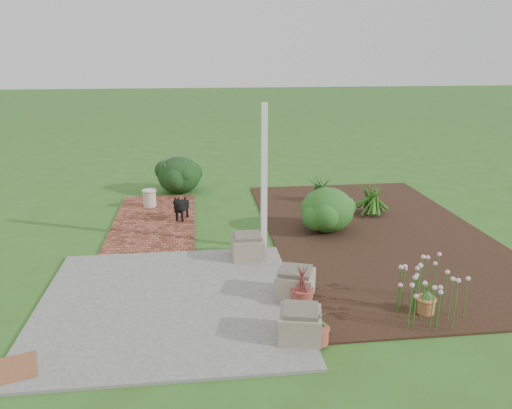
{
  "coord_description": "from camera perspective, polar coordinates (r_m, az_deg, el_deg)",
  "views": [
    {
      "loc": [
        -0.81,
        -7.94,
        3.29
      ],
      "look_at": [
        0.2,
        0.4,
        0.7
      ],
      "focal_mm": 35.0,
      "sensor_mm": 36.0,
      "label": 1
    }
  ],
  "objects": [
    {
      "name": "stone_trough_near",
      "position": [
        6.07,
        5.07,
        -13.53
      ],
      "size": [
        0.58,
        0.58,
        0.33
      ],
      "primitive_type": "cube",
      "rotation": [
        0.0,
        0.0,
        -0.22
      ],
      "color": "#79765C",
      "rests_on": "concrete_patio"
    },
    {
      "name": "pink_flower_patch",
      "position": [
        6.85,
        18.77,
        -9.09
      ],
      "size": [
        1.21,
        1.21,
        0.69
      ],
      "primitive_type": null,
      "rotation": [
        0.0,
        0.0,
        0.13
      ],
      "color": "#113D0F",
      "rests_on": "garden_bed"
    },
    {
      "name": "stone_trough_mid",
      "position": [
        7.0,
        4.49,
        -9.05
      ],
      "size": [
        0.65,
        0.65,
        0.34
      ],
      "primitive_type": "cube",
      "rotation": [
        0.0,
        0.0,
        -0.35
      ],
      "color": "gray",
      "rests_on": "concrete_patio"
    },
    {
      "name": "terracotta_pot_bronze",
      "position": [
        6.81,
        5.24,
        -10.43
      ],
      "size": [
        0.34,
        0.34,
        0.24
      ],
      "primitive_type": "cylinder",
      "rotation": [
        0.0,
        0.0,
        -0.18
      ],
      "color": "brown",
      "rests_on": "garden_bed"
    },
    {
      "name": "cream_ceramic_urn",
      "position": [
        11.1,
        -12.07,
        0.69
      ],
      "size": [
        0.29,
        0.29,
        0.36
      ],
      "primitive_type": "cylinder",
      "rotation": [
        0.0,
        0.0,
        0.07
      ],
      "color": "beige",
      "rests_on": "brick_path"
    },
    {
      "name": "concrete_patio",
      "position": [
        7.02,
        -9.86,
        -10.92
      ],
      "size": [
        3.5,
        3.5,
        0.04
      ],
      "primitive_type": "cube",
      "color": "#5E5D5B",
      "rests_on": "ground"
    },
    {
      "name": "terracotta_pot_small_left",
      "position": [
        6.97,
        18.79,
        -10.82
      ],
      "size": [
        0.26,
        0.26,
        0.2
      ],
      "primitive_type": "cylinder",
      "rotation": [
        0.0,
        0.0,
        -0.07
      ],
      "color": "#B2643C",
      "rests_on": "garden_bed"
    },
    {
      "name": "brick_path",
      "position": [
        10.27,
        -11.51,
        -1.8
      ],
      "size": [
        1.6,
        3.5,
        0.04
      ],
      "primitive_type": "cube",
      "color": "#5A2B1C",
      "rests_on": "ground"
    },
    {
      "name": "evergreen_shrub",
      "position": [
        9.48,
        8.16,
        -0.47
      ],
      "size": [
        1.26,
        1.26,
        0.85
      ],
      "primitive_type": "ellipsoid",
      "rotation": [
        0.0,
        0.0,
        0.32
      ],
      "color": "#11440C",
      "rests_on": "garden_bed"
    },
    {
      "name": "stone_trough_far",
      "position": [
        8.22,
        -0.98,
        -4.91
      ],
      "size": [
        0.51,
        0.51,
        0.34
      ],
      "primitive_type": "cube",
      "rotation": [
        0.0,
        0.0,
        0.01
      ],
      "color": "gray",
      "rests_on": "concrete_patio"
    },
    {
      "name": "black_dog",
      "position": [
        10.06,
        -8.59,
        -0.18
      ],
      "size": [
        0.3,
        0.55,
        0.49
      ],
      "rotation": [
        0.0,
        0.0,
        -0.35
      ],
      "color": "black",
      "rests_on": "brick_path"
    },
    {
      "name": "agapanthus_clump_back",
      "position": [
        10.57,
        13.05,
        1.03
      ],
      "size": [
        1.1,
        1.1,
        0.82
      ],
      "primitive_type": null,
      "rotation": [
        0.0,
        0.0,
        -0.24
      ],
      "color": "#0B3D0E",
      "rests_on": "garden_bed"
    },
    {
      "name": "purple_flowering_bush",
      "position": [
        12.21,
        -8.77,
        3.46
      ],
      "size": [
        1.22,
        1.22,
        0.89
      ],
      "primitive_type": "ellipsoid",
      "rotation": [
        0.0,
        0.0,
        -0.19
      ],
      "color": "black",
      "rests_on": "ground"
    },
    {
      "name": "terracotta_pot_small_right",
      "position": [
        6.03,
        7.13,
        -14.6
      ],
      "size": [
        0.3,
        0.3,
        0.2
      ],
      "primitive_type": "cylinder",
      "rotation": [
        0.0,
        0.0,
        -0.28
      ],
      "color": "#A44937",
      "rests_on": "garden_bed"
    },
    {
      "name": "agapanthus_clump_front",
      "position": [
        11.3,
        7.35,
        2.06
      ],
      "size": [
        1.03,
        1.03,
        0.7
      ],
      "primitive_type": null,
      "rotation": [
        0.0,
        0.0,
        0.4
      ],
      "color": "#14360D",
      "rests_on": "garden_bed"
    },
    {
      "name": "garden_bed",
      "position": [
        9.64,
        13.64,
        -3.23
      ],
      "size": [
        4.0,
        7.0,
        0.03
      ],
      "primitive_type": "cube",
      "color": "black",
      "rests_on": "ground"
    },
    {
      "name": "veranda_post",
      "position": [
        8.37,
        0.93,
        3.02
      ],
      "size": [
        0.1,
        0.1,
        2.5
      ],
      "primitive_type": "cube",
      "color": "white",
      "rests_on": "ground"
    },
    {
      "name": "ground",
      "position": [
        8.64,
        -1.0,
        -5.27
      ],
      "size": [
        80.0,
        80.0,
        0.0
      ],
      "primitive_type": "plane",
      "color": "#335A1C",
      "rests_on": "ground"
    }
  ]
}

